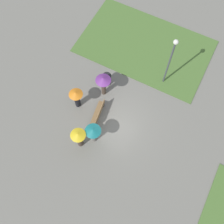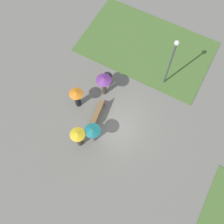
{
  "view_description": "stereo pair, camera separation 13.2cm",
  "coord_description": "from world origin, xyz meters",
  "px_view_note": "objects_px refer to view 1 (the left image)",
  "views": [
    {
      "loc": [
        6.56,
        2.98,
        17.68
      ],
      "look_at": [
        -0.09,
        -0.47,
        0.96
      ],
      "focal_mm": 45.0,
      "sensor_mm": 36.0,
      "label": 1
    },
    {
      "loc": [
        6.5,
        3.1,
        17.68
      ],
      "look_at": [
        -0.09,
        -0.47,
        0.96
      ],
      "focal_mm": 45.0,
      "sensor_mm": 36.0,
      "label": 2
    }
  ],
  "objects_px": {
    "trash_bin": "(107,79)",
    "crowd_person_orange": "(76,97)",
    "crowd_person_purple": "(103,82)",
    "park_bench": "(98,113)",
    "crowd_person_yellow": "(79,137)",
    "lamp_post": "(171,57)",
    "crowd_person_teal": "(93,132)"
  },
  "relations": [
    {
      "from": "crowd_person_teal",
      "to": "crowd_person_orange",
      "type": "bearing_deg",
      "value": -10.46
    },
    {
      "from": "lamp_post",
      "to": "crowd_person_yellow",
      "type": "distance_m",
      "value": 7.65
    },
    {
      "from": "trash_bin",
      "to": "crowd_person_orange",
      "type": "distance_m",
      "value": 2.75
    },
    {
      "from": "park_bench",
      "to": "crowd_person_yellow",
      "type": "xyz_separation_m",
      "value": [
        2.29,
        -0.09,
        0.75
      ]
    },
    {
      "from": "lamp_post",
      "to": "trash_bin",
      "type": "height_order",
      "value": "lamp_post"
    },
    {
      "from": "crowd_person_purple",
      "to": "crowd_person_yellow",
      "type": "height_order",
      "value": "crowd_person_purple"
    },
    {
      "from": "crowd_person_orange",
      "to": "crowd_person_purple",
      "type": "bearing_deg",
      "value": 104.98
    },
    {
      "from": "trash_bin",
      "to": "crowd_person_teal",
      "type": "xyz_separation_m",
      "value": [
        4.2,
        1.29,
        0.92
      ]
    },
    {
      "from": "lamp_post",
      "to": "crowd_person_orange",
      "type": "relative_size",
      "value": 2.62
    },
    {
      "from": "crowd_person_yellow",
      "to": "crowd_person_orange",
      "type": "bearing_deg",
      "value": -3.1
    },
    {
      "from": "lamp_post",
      "to": "trash_bin",
      "type": "distance_m",
      "value": 4.78
    },
    {
      "from": "crowd_person_orange",
      "to": "crowd_person_yellow",
      "type": "bearing_deg",
      "value": -6.94
    },
    {
      "from": "lamp_post",
      "to": "crowd_person_teal",
      "type": "relative_size",
      "value": 2.52
    },
    {
      "from": "park_bench",
      "to": "crowd_person_teal",
      "type": "height_order",
      "value": "crowd_person_teal"
    },
    {
      "from": "lamp_post",
      "to": "trash_bin",
      "type": "xyz_separation_m",
      "value": [
        1.97,
        -3.57,
        -2.49
      ]
    },
    {
      "from": "trash_bin",
      "to": "crowd_person_purple",
      "type": "xyz_separation_m",
      "value": [
        0.83,
        0.19,
        1.03
      ]
    },
    {
      "from": "crowd_person_teal",
      "to": "crowd_person_yellow",
      "type": "distance_m",
      "value": 0.95
    },
    {
      "from": "crowd_person_purple",
      "to": "crowd_person_orange",
      "type": "xyz_separation_m",
      "value": [
        1.65,
        -1.14,
        -0.35
      ]
    },
    {
      "from": "trash_bin",
      "to": "crowd_person_purple",
      "type": "relative_size",
      "value": 0.48
    },
    {
      "from": "crowd_person_orange",
      "to": "crowd_person_yellow",
      "type": "distance_m",
      "value": 2.86
    },
    {
      "from": "trash_bin",
      "to": "crowd_person_purple",
      "type": "bearing_deg",
      "value": 13.13
    },
    {
      "from": "lamp_post",
      "to": "crowd_person_yellow",
      "type": "relative_size",
      "value": 2.47
    },
    {
      "from": "crowd_person_purple",
      "to": "crowd_person_teal",
      "type": "relative_size",
      "value": 1.09
    },
    {
      "from": "park_bench",
      "to": "lamp_post",
      "type": "bearing_deg",
      "value": 139.4
    },
    {
      "from": "trash_bin",
      "to": "lamp_post",
      "type": "bearing_deg",
      "value": 118.85
    },
    {
      "from": "crowd_person_purple",
      "to": "park_bench",
      "type": "bearing_deg",
      "value": -162.61
    },
    {
      "from": "lamp_post",
      "to": "crowd_person_yellow",
      "type": "height_order",
      "value": "lamp_post"
    },
    {
      "from": "crowd_person_orange",
      "to": "crowd_person_yellow",
      "type": "height_order",
      "value": "crowd_person_yellow"
    },
    {
      "from": "crowd_person_purple",
      "to": "crowd_person_yellow",
      "type": "distance_m",
      "value": 4.08
    },
    {
      "from": "trash_bin",
      "to": "crowd_person_orange",
      "type": "relative_size",
      "value": 0.54
    },
    {
      "from": "crowd_person_purple",
      "to": "crowd_person_yellow",
      "type": "xyz_separation_m",
      "value": [
        4.04,
        0.43,
        -0.29
      ]
    },
    {
      "from": "lamp_post",
      "to": "crowd_person_yellow",
      "type": "xyz_separation_m",
      "value": [
        6.84,
        -2.94,
        -1.75
      ]
    }
  ]
}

